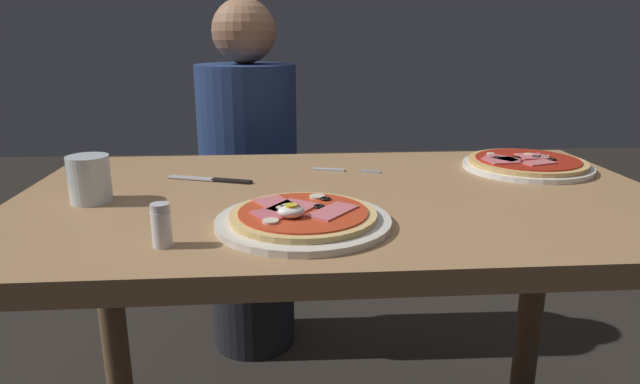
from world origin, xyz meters
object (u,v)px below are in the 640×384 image
Objects in this scene: pizza_across_left at (527,164)px; diner_person at (250,192)px; dining_table at (342,249)px; water_glass_near at (90,182)px; salt_shaker at (161,225)px; knife at (215,180)px; pizza_foreground at (303,218)px; fork at (341,170)px.

diner_person is at bearing 140.83° from pizza_across_left.
dining_table is 14.52× the size of water_glass_near.
salt_shaker is 0.06× the size of diner_person.
pizza_across_left is 0.91m from diner_person.
salt_shaker is (-0.04, -0.38, 0.03)m from knife.
salt_shaker is at bearing -53.29° from water_glass_near.
diner_person reaches higher than dining_table.
knife is at bearing 32.19° from water_glass_near.
water_glass_near reaches higher than pizza_foreground.
knife is 0.16× the size of diner_person.
pizza_across_left reaches higher than knife.
salt_shaker is 1.03m from diner_person.
knife reaches higher than fork.
pizza_foreground reaches higher than fork.
pizza_foreground is 0.38m from fork.
water_glass_near is at bearing -157.70° from fork.
dining_table is 0.77m from diner_person.
diner_person reaches higher than fork.
pizza_across_left is at bearing -1.21° from fork.
fork is 0.55m from salt_shaker.
pizza_across_left is at bearing 29.91° from salt_shaker.
pizza_foreground is 0.25× the size of diner_person.
salt_shaker is at bearing -159.70° from pizza_foreground.
water_glass_near is 0.47× the size of knife.
water_glass_near is 0.26m from knife.
knife is (-0.28, -0.07, 0.00)m from fork.
dining_table is 0.22m from fork.
water_glass_near is 0.08× the size of diner_person.
pizza_foreground is at bearing -59.41° from knife.
salt_shaker reaches higher than knife.
pizza_foreground is (-0.09, -0.19, 0.13)m from dining_table.
water_glass_near is at bearing 157.58° from pizza_foreground.
pizza_across_left is at bearing 11.73° from water_glass_near.
dining_table is at bearing -95.11° from fork.
pizza_foreground is at bearing -22.42° from water_glass_near.
salt_shaker reaches higher than dining_table.
diner_person reaches higher than pizza_foreground.
pizza_across_left is 4.42× the size of salt_shaker.
diner_person is at bearing 98.68° from pizza_foreground.
fork is 0.64m from diner_person.
pizza_across_left is at bearing 20.59° from dining_table.
diner_person is (-0.69, 0.56, -0.21)m from pizza_across_left.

